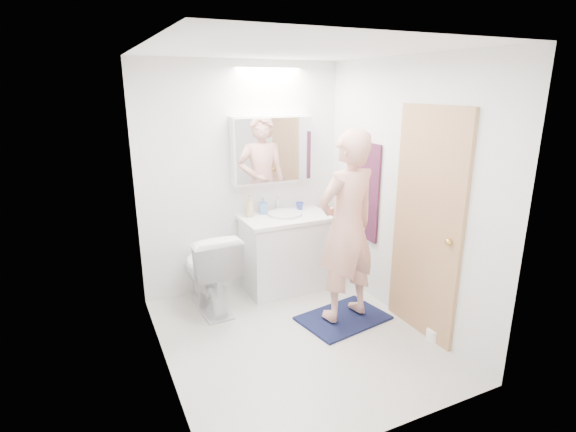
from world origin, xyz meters
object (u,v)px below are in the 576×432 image
person (347,227)px  toilet_paper_roll (433,335)px  medicine_cabinet (272,149)px  vanity_cabinet (286,254)px  toilet (209,270)px  soap_bottle_b (263,206)px  soap_bottle_a (249,206)px  toothbrush_cup (300,206)px

person → toilet_paper_roll: person is taller
medicine_cabinet → person: 1.26m
vanity_cabinet → toilet: toilet is taller
vanity_cabinet → soap_bottle_b: 0.58m
soap_bottle_a → toilet_paper_roll: soap_bottle_a is taller
toothbrush_cup → soap_bottle_b: bearing=177.3°
toilet → toilet_paper_roll: (1.59, -1.41, -0.36)m
toilet → toothbrush_cup: bearing=-168.4°
soap_bottle_a → vanity_cabinet: bearing=-22.7°
person → toilet_paper_roll: size_ratio=15.91×
medicine_cabinet → toothbrush_cup: (0.31, -0.05, -0.64)m
toilet → soap_bottle_a: (0.54, 0.27, 0.52)m
vanity_cabinet → soap_bottle_a: size_ratio=3.91×
soap_bottle_b → toilet: bearing=-157.4°
medicine_cabinet → toilet_paper_roll: bearing=-66.1°
toilet → soap_bottle_b: (0.71, 0.30, 0.50)m
toilet → toothbrush_cup: 1.25m
medicine_cabinet → soap_bottle_a: 0.64m
toilet → toilet_paper_roll: bearing=136.6°
medicine_cabinet → soap_bottle_a: medicine_cabinet is taller
vanity_cabinet → toothbrush_cup: toothbrush_cup is taller
toilet_paper_roll → toothbrush_cup: bearing=105.3°
toilet → soap_bottle_b: soap_bottle_b is taller
vanity_cabinet → person: (0.19, -0.88, 0.53)m
soap_bottle_a → soap_bottle_b: 0.18m
vanity_cabinet → medicine_cabinet: bearing=108.1°
vanity_cabinet → soap_bottle_a: 0.67m
vanity_cabinet → toilet_paper_roll: 1.71m
toilet → toothbrush_cup: toothbrush_cup is taller
toilet → toilet_paper_roll: 2.16m
medicine_cabinet → soap_bottle_b: size_ratio=4.93×
medicine_cabinet → toothbrush_cup: medicine_cabinet is taller
medicine_cabinet → soap_bottle_b: 0.60m
vanity_cabinet → toothbrush_cup: (0.24, 0.16, 0.47)m
medicine_cabinet → soap_bottle_a: size_ratio=3.82×
vanity_cabinet → toothbrush_cup: size_ratio=10.09×
soap_bottle_a → toothbrush_cup: size_ratio=2.58×
toothbrush_cup → toilet_paper_roll: size_ratio=0.81×
toilet → person: 1.42m
person → toilet_paper_roll: (0.51, -0.64, -0.87)m
vanity_cabinet → toilet_paper_roll: (0.70, -1.52, -0.34)m
soap_bottle_b → toothbrush_cup: bearing=-2.7°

